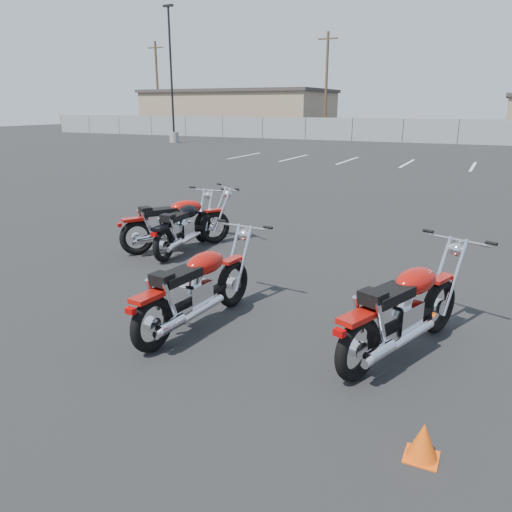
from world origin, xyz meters
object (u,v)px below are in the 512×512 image
at_px(motorcycle_second_black, 184,226).
at_px(motorcycle_rear_red, 404,310).
at_px(motorcycle_third_red, 196,288).
at_px(motorcycle_front_red, 177,223).

distance_m(motorcycle_second_black, motorcycle_rear_red, 5.20).
bearing_deg(motorcycle_rear_red, motorcycle_third_red, -171.18).
height_order(motorcycle_front_red, motorcycle_third_red, motorcycle_front_red).
distance_m(motorcycle_front_red, motorcycle_rear_red, 5.42).
xyz_separation_m(motorcycle_third_red, motorcycle_rear_red, (2.48, 0.38, 0.02)).
distance_m(motorcycle_third_red, motorcycle_rear_red, 2.51).
bearing_deg(motorcycle_second_black, motorcycle_third_red, -53.62).
height_order(motorcycle_front_red, motorcycle_second_black, motorcycle_front_red).
relative_size(motorcycle_front_red, motorcycle_rear_red, 0.92).
height_order(motorcycle_second_black, motorcycle_third_red, motorcycle_third_red).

